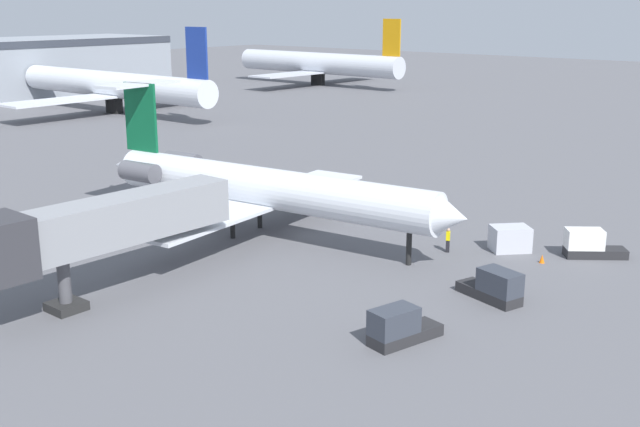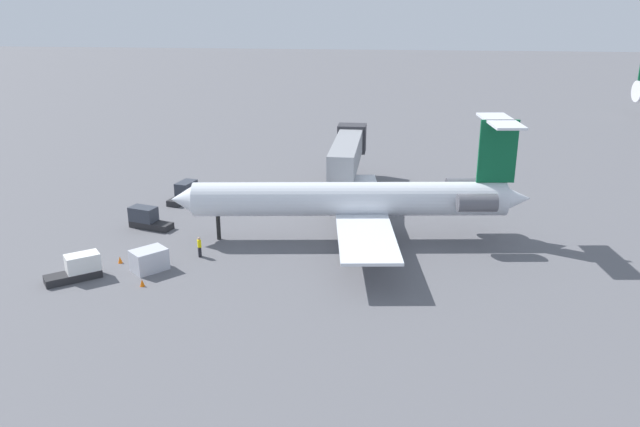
{
  "view_description": "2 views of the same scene",
  "coord_description": "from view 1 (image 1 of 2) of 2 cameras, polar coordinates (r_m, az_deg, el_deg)",
  "views": [
    {
      "loc": [
        -39.76,
        -36.32,
        16.27
      ],
      "look_at": [
        0.17,
        -2.95,
        2.24
      ],
      "focal_mm": 43.57,
      "sensor_mm": 36.0,
      "label": 1
    },
    {
      "loc": [
        50.68,
        4.12,
        20.19
      ],
      "look_at": [
        1.39,
        -1.24,
        3.02
      ],
      "focal_mm": 35.67,
      "sensor_mm": 36.0,
      "label": 2
    }
  ],
  "objects": [
    {
      "name": "baggage_tug_spare",
      "position": [
        45.15,
        12.72,
        -5.29
      ],
      "size": [
        2.48,
        4.23,
        1.9
      ],
      "color": "#262628",
      "rests_on": "ground_plane"
    },
    {
      "name": "traffic_cone_near",
      "position": [
        52.62,
        15.99,
        -3.22
      ],
      "size": [
        0.36,
        0.36,
        0.55
      ],
      "color": "orange",
      "rests_on": "ground_plane"
    },
    {
      "name": "baggage_tug_lead",
      "position": [
        38.99,
        5.83,
        -8.32
      ],
      "size": [
        4.22,
        2.29,
        1.9
      ],
      "color": "#262628",
      "rests_on": "ground_plane"
    },
    {
      "name": "cargo_container_uld",
      "position": [
        54.49,
        13.79,
        -1.8
      ],
      "size": [
        3.09,
        3.04,
        1.7
      ],
      "color": "silver",
      "rests_on": "ground_plane"
    },
    {
      "name": "ground_plane",
      "position": [
        56.27,
        -2.42,
        -1.79
      ],
      "size": [
        400.0,
        400.0,
        0.1
      ],
      "primitive_type": "cube",
      "color": "#5B5B60"
    },
    {
      "name": "baggage_tug_trailing",
      "position": [
        54.63,
        19.16,
        -2.19
      ],
      "size": [
        3.56,
        4.02,
        1.9
      ],
      "color": "#262628",
      "rests_on": "ground_plane"
    },
    {
      "name": "regional_jet",
      "position": [
        55.87,
        -4.55,
        2.03
      ],
      "size": [
        23.1,
        30.81,
        10.43
      ],
      "color": "silver",
      "rests_on": "ground_plane"
    },
    {
      "name": "ground_crew_marshaller",
      "position": [
        53.33,
        9.38,
        -1.92
      ],
      "size": [
        0.47,
        0.41,
        1.69
      ],
      "color": "black",
      "rests_on": "ground_plane"
    },
    {
      "name": "jet_bridge",
      "position": [
        44.97,
        -16.12,
        -0.93
      ],
      "size": [
        15.54,
        3.24,
        6.0
      ],
      "color": "gray",
      "rests_on": "ground_plane"
    },
    {
      "name": "traffic_cone_mid",
      "position": [
        57.32,
        14.59,
        -1.62
      ],
      "size": [
        0.36,
        0.36,
        0.55
      ],
      "color": "orange",
      "rests_on": "ground_plane"
    },
    {
      "name": "parked_airliner_centre",
      "position": [
        124.89,
        -14.92,
        9.08
      ],
      "size": [
        36.04,
        42.87,
        13.38
      ],
      "color": "silver",
      "rests_on": "ground_plane"
    },
    {
      "name": "parked_airliner_east_mid",
      "position": [
        164.05,
        -0.11,
        10.95
      ],
      "size": [
        34.75,
        41.33,
        13.72
      ],
      "color": "silver",
      "rests_on": "ground_plane"
    }
  ]
}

